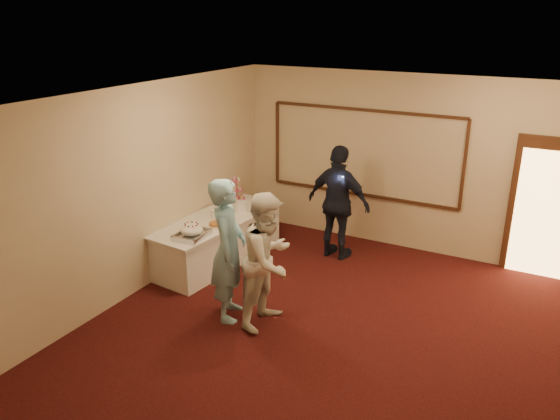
{
  "coord_description": "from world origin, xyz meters",
  "views": [
    {
      "loc": [
        2.29,
        -5.32,
        3.93
      ],
      "look_at": [
        -1.3,
        1.35,
        1.15
      ],
      "focal_mm": 35.0,
      "sensor_mm": 36.0,
      "label": 1
    }
  ],
  "objects_px": {
    "man": "(228,250)",
    "guest": "(339,203)",
    "plate_stack_a": "(217,214)",
    "plate_stack_b": "(241,207)",
    "pavlova_tray": "(192,232)",
    "buffet_table": "(218,240)",
    "tart": "(217,224)",
    "woman": "(268,260)",
    "cupcake_stand": "(237,190)"
  },
  "relations": [
    {
      "from": "man",
      "to": "guest",
      "type": "xyz_separation_m",
      "value": [
        0.54,
        2.45,
        -0.02
      ]
    },
    {
      "from": "plate_stack_b",
      "to": "man",
      "type": "relative_size",
      "value": 0.11
    },
    {
      "from": "plate_stack_a",
      "to": "plate_stack_b",
      "type": "height_order",
      "value": "plate_stack_b"
    },
    {
      "from": "cupcake_stand",
      "to": "tart",
      "type": "height_order",
      "value": "cupcake_stand"
    },
    {
      "from": "cupcake_stand",
      "to": "tart",
      "type": "xyz_separation_m",
      "value": [
        0.42,
        -1.24,
        -0.13
      ]
    },
    {
      "from": "cupcake_stand",
      "to": "plate_stack_b",
      "type": "relative_size",
      "value": 2.13
    },
    {
      "from": "plate_stack_a",
      "to": "guest",
      "type": "relative_size",
      "value": 0.1
    },
    {
      "from": "plate_stack_a",
      "to": "tart",
      "type": "distance_m",
      "value": 0.33
    },
    {
      "from": "plate_stack_b",
      "to": "guest",
      "type": "relative_size",
      "value": 0.11
    },
    {
      "from": "cupcake_stand",
      "to": "guest",
      "type": "bearing_deg",
      "value": 4.58
    },
    {
      "from": "woman",
      "to": "guest",
      "type": "bearing_deg",
      "value": 3.33
    },
    {
      "from": "cupcake_stand",
      "to": "plate_stack_b",
      "type": "distance_m",
      "value": 0.67
    },
    {
      "from": "pavlova_tray",
      "to": "man",
      "type": "bearing_deg",
      "value": -27.23
    },
    {
      "from": "pavlova_tray",
      "to": "cupcake_stand",
      "type": "bearing_deg",
      "value": 101.36
    },
    {
      "from": "man",
      "to": "guest",
      "type": "distance_m",
      "value": 2.51
    },
    {
      "from": "cupcake_stand",
      "to": "man",
      "type": "height_order",
      "value": "man"
    },
    {
      "from": "buffet_table",
      "to": "tart",
      "type": "bearing_deg",
      "value": -55.3
    },
    {
      "from": "plate_stack_a",
      "to": "tart",
      "type": "bearing_deg",
      "value": -56.2
    },
    {
      "from": "buffet_table",
      "to": "pavlova_tray",
      "type": "bearing_deg",
      "value": -80.71
    },
    {
      "from": "buffet_table",
      "to": "tart",
      "type": "distance_m",
      "value": 0.54
    },
    {
      "from": "plate_stack_a",
      "to": "plate_stack_b",
      "type": "relative_size",
      "value": 0.89
    },
    {
      "from": "cupcake_stand",
      "to": "plate_stack_b",
      "type": "xyz_separation_m",
      "value": [
        0.42,
        -0.52,
        -0.07
      ]
    },
    {
      "from": "buffet_table",
      "to": "tart",
      "type": "height_order",
      "value": "tart"
    },
    {
      "from": "cupcake_stand",
      "to": "man",
      "type": "xyz_separation_m",
      "value": [
        1.34,
        -2.3,
        0.05
      ]
    },
    {
      "from": "tart",
      "to": "man",
      "type": "relative_size",
      "value": 0.14
    },
    {
      "from": "plate_stack_a",
      "to": "buffet_table",
      "type": "bearing_deg",
      "value": 138.67
    },
    {
      "from": "plate_stack_b",
      "to": "guest",
      "type": "xyz_separation_m",
      "value": [
        1.47,
        0.67,
        0.1
      ]
    },
    {
      "from": "plate_stack_b",
      "to": "woman",
      "type": "height_order",
      "value": "woman"
    },
    {
      "from": "man",
      "to": "woman",
      "type": "distance_m",
      "value": 0.55
    },
    {
      "from": "buffet_table",
      "to": "plate_stack_a",
      "type": "bearing_deg",
      "value": -41.33
    },
    {
      "from": "man",
      "to": "woman",
      "type": "xyz_separation_m",
      "value": [
        0.54,
        0.11,
        -0.07
      ]
    },
    {
      "from": "buffet_table",
      "to": "plate_stack_a",
      "type": "distance_m",
      "value": 0.46
    },
    {
      "from": "plate_stack_a",
      "to": "woman",
      "type": "xyz_separation_m",
      "value": [
        1.64,
        -1.22,
        0.06
      ]
    },
    {
      "from": "tart",
      "to": "guest",
      "type": "relative_size",
      "value": 0.14
    },
    {
      "from": "buffet_table",
      "to": "guest",
      "type": "height_order",
      "value": "guest"
    },
    {
      "from": "woman",
      "to": "tart",
      "type": "bearing_deg",
      "value": 60.52
    },
    {
      "from": "cupcake_stand",
      "to": "woman",
      "type": "height_order",
      "value": "woman"
    },
    {
      "from": "cupcake_stand",
      "to": "plate_stack_a",
      "type": "xyz_separation_m",
      "value": [
        0.24,
        -0.97,
        -0.08
      ]
    },
    {
      "from": "pavlova_tray",
      "to": "cupcake_stand",
      "type": "distance_m",
      "value": 1.83
    },
    {
      "from": "buffet_table",
      "to": "plate_stack_b",
      "type": "bearing_deg",
      "value": 66.34
    },
    {
      "from": "pavlova_tray",
      "to": "woman",
      "type": "distance_m",
      "value": 1.57
    },
    {
      "from": "pavlova_tray",
      "to": "guest",
      "type": "distance_m",
      "value": 2.47
    },
    {
      "from": "man",
      "to": "woman",
      "type": "bearing_deg",
      "value": -102.27
    },
    {
      "from": "cupcake_stand",
      "to": "woman",
      "type": "bearing_deg",
      "value": -49.3
    },
    {
      "from": "pavlova_tray",
      "to": "buffet_table",
      "type": "bearing_deg",
      "value": 99.29
    },
    {
      "from": "plate_stack_b",
      "to": "man",
      "type": "bearing_deg",
      "value": -62.46
    },
    {
      "from": "buffet_table",
      "to": "pavlova_tray",
      "type": "xyz_separation_m",
      "value": [
        0.14,
        -0.84,
        0.47
      ]
    },
    {
      "from": "woman",
      "to": "guest",
      "type": "relative_size",
      "value": 0.94
    },
    {
      "from": "tart",
      "to": "woman",
      "type": "height_order",
      "value": "woman"
    },
    {
      "from": "plate_stack_a",
      "to": "plate_stack_b",
      "type": "bearing_deg",
      "value": 68.74
    }
  ]
}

